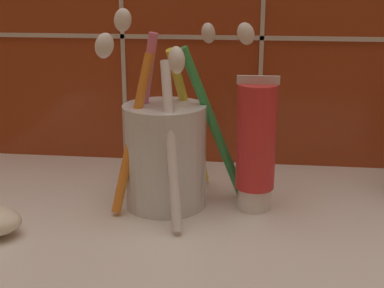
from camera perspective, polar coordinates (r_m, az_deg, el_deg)
name	(u,v)px	position (r cm, az deg, el deg)	size (l,w,h in cm)	color
sink_counter	(238,234)	(50.42, 4.97, -9.55)	(65.20, 35.74, 2.00)	silver
toothbrush_cup	(166,150)	(52.17, -2.81, -0.62)	(14.86, 16.74, 19.19)	silver
toothpaste_tube	(256,145)	(51.24, 6.84, -0.12)	(3.95, 3.76, 13.17)	white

